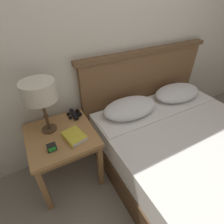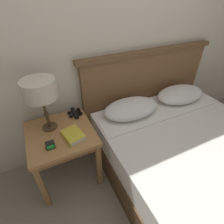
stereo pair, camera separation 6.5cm
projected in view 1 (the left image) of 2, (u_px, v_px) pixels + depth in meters
name	position (u px, v px, depth m)	size (l,w,h in m)	color
ground_plane	(149.00, 201.00, 1.65)	(20.00, 20.00, 0.00)	gray
wall_back	(99.00, 33.00, 1.58)	(8.00, 0.06, 2.60)	beige
nightstand	(62.00, 140.00, 1.58)	(0.58, 0.58, 0.59)	#AD7A47
bed	(194.00, 157.00, 1.69)	(1.64, 1.96, 1.11)	#4E3520
table_lamp	(39.00, 92.00, 1.35)	(0.27, 0.27, 0.48)	#4C3823
book_on_nightstand	(74.00, 136.00, 1.48)	(0.19, 0.22, 0.04)	silver
binoculars_pair	(74.00, 114.00, 1.73)	(0.14, 0.16, 0.05)	black
alarm_clock	(52.00, 147.00, 1.37)	(0.07, 0.05, 0.06)	black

